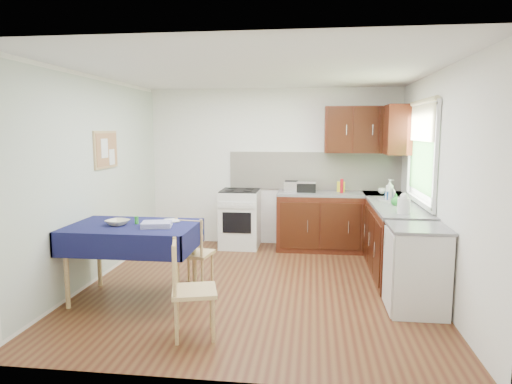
# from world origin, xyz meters

# --- Properties ---
(floor) EXTENTS (4.20, 4.20, 0.00)m
(floor) POSITION_xyz_m (0.00, 0.00, 0.00)
(floor) COLOR #4B2314
(floor) RESTS_ON ground
(ceiling) EXTENTS (4.00, 4.20, 0.02)m
(ceiling) POSITION_xyz_m (0.00, 0.00, 2.50)
(ceiling) COLOR white
(ceiling) RESTS_ON wall_back
(wall_back) EXTENTS (4.00, 0.02, 2.50)m
(wall_back) POSITION_xyz_m (0.00, 2.10, 1.25)
(wall_back) COLOR white
(wall_back) RESTS_ON ground
(wall_front) EXTENTS (4.00, 0.02, 2.50)m
(wall_front) POSITION_xyz_m (0.00, -2.10, 1.25)
(wall_front) COLOR white
(wall_front) RESTS_ON ground
(wall_left) EXTENTS (0.02, 4.20, 2.50)m
(wall_left) POSITION_xyz_m (-2.00, 0.00, 1.25)
(wall_left) COLOR silver
(wall_left) RESTS_ON ground
(wall_right) EXTENTS (0.02, 4.20, 2.50)m
(wall_right) POSITION_xyz_m (2.00, 0.00, 1.25)
(wall_right) COLOR white
(wall_right) RESTS_ON ground
(base_cabinets) EXTENTS (1.90, 2.30, 0.86)m
(base_cabinets) POSITION_xyz_m (1.36, 1.26, 0.43)
(base_cabinets) COLOR black
(base_cabinets) RESTS_ON ground
(worktop_back) EXTENTS (1.90, 0.60, 0.04)m
(worktop_back) POSITION_xyz_m (1.05, 1.80, 0.88)
(worktop_back) COLOR slate
(worktop_back) RESTS_ON base_cabinets
(worktop_right) EXTENTS (0.60, 1.70, 0.04)m
(worktop_right) POSITION_xyz_m (1.70, 0.65, 0.88)
(worktop_right) COLOR slate
(worktop_right) RESTS_ON base_cabinets
(worktop_corner) EXTENTS (0.60, 0.60, 0.04)m
(worktop_corner) POSITION_xyz_m (1.70, 1.80, 0.88)
(worktop_corner) COLOR slate
(worktop_corner) RESTS_ON base_cabinets
(splashback) EXTENTS (2.70, 0.02, 0.60)m
(splashback) POSITION_xyz_m (0.65, 2.08, 1.20)
(splashback) COLOR white
(splashback) RESTS_ON wall_back
(upper_cabinets) EXTENTS (1.20, 0.85, 0.70)m
(upper_cabinets) POSITION_xyz_m (1.52, 1.80, 1.85)
(upper_cabinets) COLOR black
(upper_cabinets) RESTS_ON wall_back
(stove) EXTENTS (0.60, 0.61, 0.92)m
(stove) POSITION_xyz_m (-0.50, 1.80, 0.46)
(stove) COLOR silver
(stove) RESTS_ON ground
(window) EXTENTS (0.04, 1.48, 1.26)m
(window) POSITION_xyz_m (1.97, 0.70, 1.65)
(window) COLOR #295523
(window) RESTS_ON wall_right
(fridge) EXTENTS (0.58, 0.60, 0.89)m
(fridge) POSITION_xyz_m (1.70, -0.55, 0.44)
(fridge) COLOR silver
(fridge) RESTS_ON ground
(corkboard) EXTENTS (0.04, 0.62, 0.47)m
(corkboard) POSITION_xyz_m (-1.97, 0.30, 1.60)
(corkboard) COLOR #A67E53
(corkboard) RESTS_ON wall_left
(dining_table) EXTENTS (1.36, 0.92, 0.83)m
(dining_table) POSITION_xyz_m (-1.29, -0.57, 0.72)
(dining_table) COLOR #0E1339
(dining_table) RESTS_ON ground
(chair_far) EXTENTS (0.43, 0.43, 0.85)m
(chair_far) POSITION_xyz_m (-0.73, -0.16, 0.45)
(chair_far) COLOR #A67E53
(chair_far) RESTS_ON ground
(chair_near) EXTENTS (0.48, 0.48, 0.88)m
(chair_near) POSITION_xyz_m (-0.44, -1.40, 0.47)
(chair_near) COLOR #A67E53
(chair_near) RESTS_ON ground
(toaster) EXTENTS (0.23, 0.14, 0.18)m
(toaster) POSITION_xyz_m (0.31, 1.79, 0.98)
(toaster) COLOR silver
(toaster) RESTS_ON worktop_back
(sandwich_press) EXTENTS (0.29, 0.25, 0.17)m
(sandwich_press) POSITION_xyz_m (0.54, 1.82, 0.98)
(sandwich_press) COLOR black
(sandwich_press) RESTS_ON worktop_back
(sauce_bottle) EXTENTS (0.05, 0.05, 0.21)m
(sauce_bottle) POSITION_xyz_m (1.07, 1.75, 1.01)
(sauce_bottle) COLOR red
(sauce_bottle) RESTS_ON worktop_back
(yellow_packet) EXTENTS (0.14, 0.12, 0.15)m
(yellow_packet) POSITION_xyz_m (1.07, 1.89, 0.98)
(yellow_packet) COLOR yellow
(yellow_packet) RESTS_ON worktop_back
(dish_rack) EXTENTS (0.38, 0.29, 0.18)m
(dish_rack) POSITION_xyz_m (1.70, 1.01, 0.92)
(dish_rack) COLOR #99999E
(dish_rack) RESTS_ON worktop_right
(kettle) EXTENTS (0.14, 0.14, 0.24)m
(kettle) POSITION_xyz_m (1.67, 0.09, 1.01)
(kettle) COLOR silver
(kettle) RESTS_ON worktop_right
(cup) EXTENTS (0.13, 0.13, 0.09)m
(cup) POSITION_xyz_m (1.66, 1.70, 0.94)
(cup) COLOR white
(cup) RESTS_ON worktop_back
(soap_bottle_a) EXTENTS (0.16, 0.16, 0.29)m
(soap_bottle_a) POSITION_xyz_m (1.66, 1.02, 1.05)
(soap_bottle_a) COLOR silver
(soap_bottle_a) RESTS_ON worktop_right
(soap_bottle_b) EXTENTS (0.11, 0.11, 0.20)m
(soap_bottle_b) POSITION_xyz_m (1.65, 1.02, 1.00)
(soap_bottle_b) COLOR #1B4B9E
(soap_bottle_b) RESTS_ON worktop_right
(soap_bottle_c) EXTENTS (0.16, 0.16, 0.15)m
(soap_bottle_c) POSITION_xyz_m (1.68, 0.67, 0.97)
(soap_bottle_c) COLOR green
(soap_bottle_c) RESTS_ON worktop_right
(plate_bowl) EXTENTS (0.29, 0.29, 0.06)m
(plate_bowl) POSITION_xyz_m (-1.45, -0.60, 0.86)
(plate_bowl) COLOR beige
(plate_bowl) RESTS_ON dining_table
(book) EXTENTS (0.22, 0.25, 0.02)m
(book) POSITION_xyz_m (-0.99, -0.36, 0.84)
(book) COLOR white
(book) RESTS_ON dining_table
(spice_jar) EXTENTS (0.04, 0.04, 0.08)m
(spice_jar) POSITION_xyz_m (-1.27, -0.52, 0.87)
(spice_jar) COLOR green
(spice_jar) RESTS_ON dining_table
(tea_towel) EXTENTS (0.35, 0.30, 0.05)m
(tea_towel) POSITION_xyz_m (-1.00, -0.64, 0.85)
(tea_towel) COLOR navy
(tea_towel) RESTS_ON dining_table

